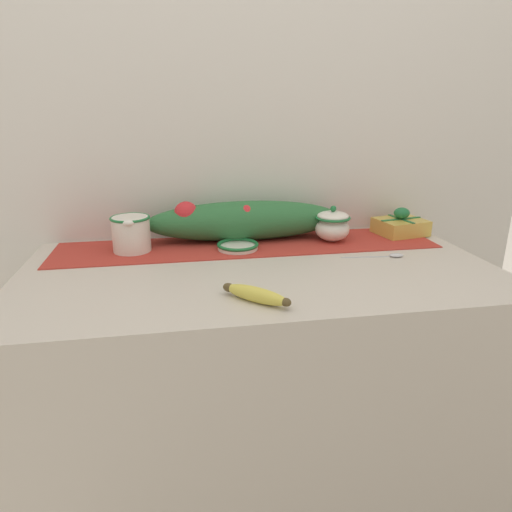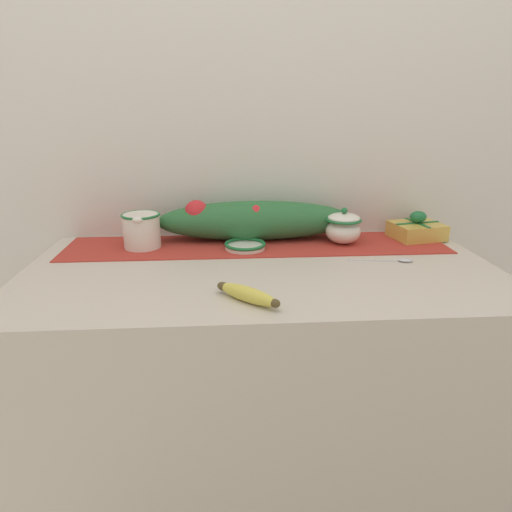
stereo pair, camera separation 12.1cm
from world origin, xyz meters
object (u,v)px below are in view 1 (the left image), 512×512
spoon (393,255)px  gift_box (400,225)px  cream_pitcher (131,233)px  banana (256,294)px  sugar_bowl (332,225)px  small_dish (238,246)px

spoon → gift_box: bearing=64.3°
cream_pitcher → banana: cream_pitcher is taller
banana → spoon: bearing=28.8°
sugar_bowl → banana: bearing=-127.2°
cream_pitcher → gift_box: (0.90, 0.04, -0.03)m
spoon → small_dish: bearing=167.1°
sugar_bowl → spoon: bearing=-56.0°
sugar_bowl → small_dish: sugar_bowl is taller
sugar_bowl → gift_box: 0.27m
sugar_bowl → small_dish: (-0.32, -0.04, -0.04)m
gift_box → banana: bearing=-141.3°
small_dish → spoon: 0.47m
sugar_bowl → small_dish: bearing=-173.0°
gift_box → cream_pitcher: bearing=-177.6°
spoon → gift_box: gift_box is taller
sugar_bowl → banana: sugar_bowl is taller
banana → cream_pitcher: bearing=125.0°
small_dish → spoon: small_dish is taller
sugar_bowl → banana: (-0.33, -0.44, -0.04)m
banana → gift_box: (0.60, 0.48, 0.02)m
small_dish → gift_box: gift_box is taller
small_dish → sugar_bowl: bearing=7.0°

